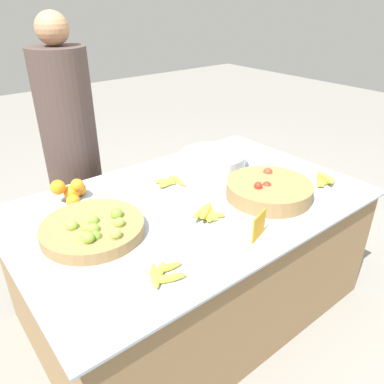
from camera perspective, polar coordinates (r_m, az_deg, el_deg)
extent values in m
plane|color=gray|center=(2.27, 0.00, -16.32)|extent=(12.00, 12.00, 0.00)
cube|color=olive|center=(2.06, 0.00, -9.71)|extent=(1.67, 1.08, 0.66)
cube|color=#99A8BC|center=(1.87, 0.00, -1.52)|extent=(1.74, 1.12, 0.01)
cylinder|color=olive|center=(1.66, -14.88, -5.44)|extent=(0.44, 0.44, 0.05)
sphere|color=#89BC42|center=(1.53, -11.49, -6.26)|extent=(0.04, 0.04, 0.04)
sphere|color=#89BC42|center=(1.60, -10.99, -4.56)|extent=(0.04, 0.04, 0.04)
sphere|color=#7AB238|center=(1.62, -15.79, -5.33)|extent=(0.05, 0.05, 0.05)
sphere|color=#89BC42|center=(1.66, -15.49, -4.18)|extent=(0.05, 0.05, 0.05)
sphere|color=#7AB238|center=(1.65, -14.84, -4.22)|extent=(0.05, 0.05, 0.05)
sphere|color=#7AB238|center=(1.53, -15.49, -6.72)|extent=(0.05, 0.05, 0.05)
sphere|color=#89BC42|center=(1.63, -17.83, -4.85)|extent=(0.05, 0.05, 0.05)
sphere|color=#7AB238|center=(1.59, -14.82, -5.50)|extent=(0.05, 0.05, 0.05)
sphere|color=#6BA333|center=(1.55, -14.45, -6.55)|extent=(0.05, 0.05, 0.05)
sphere|color=#6BA333|center=(1.56, -16.21, -7.24)|extent=(0.05, 0.05, 0.05)
sphere|color=#6BA333|center=(1.67, -11.40, -3.30)|extent=(0.06, 0.06, 0.06)
cylinder|color=olive|center=(1.92, 11.64, 0.32)|extent=(0.43, 0.43, 0.08)
sphere|color=red|center=(1.92, 11.68, 0.38)|extent=(0.04, 0.04, 0.04)
sphere|color=red|center=(1.84, 10.07, 0.92)|extent=(0.04, 0.04, 0.04)
sphere|color=red|center=(2.02, 11.48, 2.94)|extent=(0.05, 0.05, 0.05)
sphere|color=red|center=(2.00, 8.81, 2.29)|extent=(0.04, 0.04, 0.04)
sphere|color=red|center=(1.86, 11.62, -0.11)|extent=(0.04, 0.04, 0.04)
sphere|color=red|center=(1.89, 11.32, 0.86)|extent=(0.05, 0.05, 0.05)
sphere|color=red|center=(1.98, 13.61, 1.30)|extent=(0.05, 0.05, 0.05)
sphere|color=red|center=(2.05, 13.79, 1.37)|extent=(0.04, 0.04, 0.04)
sphere|color=red|center=(1.82, 11.94, -1.93)|extent=(0.04, 0.04, 0.04)
sphere|color=red|center=(1.97, 9.80, 1.65)|extent=(0.05, 0.05, 0.05)
sphere|color=red|center=(1.90, 10.86, 0.56)|extent=(0.04, 0.04, 0.04)
sphere|color=red|center=(1.87, 12.52, -0.54)|extent=(0.04, 0.04, 0.04)
sphere|color=orange|center=(1.95, -17.86, -0.12)|extent=(0.08, 0.08, 0.08)
sphere|color=orange|center=(1.88, -17.63, -1.36)|extent=(0.07, 0.07, 0.07)
sphere|color=orange|center=(1.99, -16.77, 0.44)|extent=(0.07, 0.07, 0.07)
sphere|color=orange|center=(1.93, -17.09, 0.99)|extent=(0.07, 0.07, 0.07)
sphere|color=orange|center=(1.92, -19.75, 0.67)|extent=(0.07, 0.07, 0.07)
cylinder|color=silver|center=(2.22, 3.20, 4.84)|extent=(0.39, 0.39, 0.09)
cube|color=orange|center=(1.59, 10.15, -5.12)|extent=(0.11, 0.04, 0.12)
ellipsoid|color=yellow|center=(1.40, -5.03, -12.26)|extent=(0.12, 0.11, 0.03)
ellipsoid|color=yellow|center=(1.39, -5.69, -12.58)|extent=(0.09, 0.13, 0.03)
ellipsoid|color=yellow|center=(1.42, -4.12, -11.51)|extent=(0.14, 0.05, 0.03)
ellipsoid|color=yellow|center=(1.37, -3.63, -12.97)|extent=(0.13, 0.07, 0.03)
ellipsoid|color=yellow|center=(2.03, -3.69, 1.62)|extent=(0.15, 0.08, 0.03)
ellipsoid|color=yellow|center=(2.04, -2.26, 1.76)|extent=(0.03, 0.15, 0.03)
ellipsoid|color=yellow|center=(2.02, -4.27, 1.57)|extent=(0.10, 0.11, 0.03)
ellipsoid|color=yellow|center=(2.03, -3.27, 1.56)|extent=(0.16, 0.07, 0.03)
ellipsoid|color=yellow|center=(1.73, 2.70, -3.32)|extent=(0.12, 0.12, 0.03)
ellipsoid|color=yellow|center=(1.73, 2.45, -3.45)|extent=(0.09, 0.12, 0.03)
ellipsoid|color=yellow|center=(1.72, 3.03, -3.51)|extent=(0.12, 0.10, 0.03)
ellipsoid|color=yellow|center=(1.71, 2.17, -3.73)|extent=(0.08, 0.12, 0.03)
ellipsoid|color=yellow|center=(1.71, 1.58, -2.83)|extent=(0.16, 0.08, 0.03)
ellipsoid|color=yellow|center=(1.70, 2.02, -3.06)|extent=(0.12, 0.09, 0.03)
ellipsoid|color=yellow|center=(2.16, 19.68, 1.55)|extent=(0.15, 0.04, 0.03)
ellipsoid|color=yellow|center=(2.15, 19.73, 1.44)|extent=(0.12, 0.08, 0.03)
ellipsoid|color=yellow|center=(2.15, 18.98, 1.66)|extent=(0.13, 0.12, 0.03)
ellipsoid|color=yellow|center=(2.15, 19.60, 1.50)|extent=(0.15, 0.05, 0.03)
ellipsoid|color=yellow|center=(2.14, 19.71, 2.17)|extent=(0.03, 0.11, 0.03)
ellipsoid|color=yellow|center=(2.15, 19.62, 2.12)|extent=(0.08, 0.15, 0.03)
cylinder|color=#473833|center=(2.44, -17.61, 4.47)|extent=(0.32, 0.32, 1.34)
sphere|color=#A87A56|center=(2.26, -20.56, 22.34)|extent=(0.18, 0.18, 0.18)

